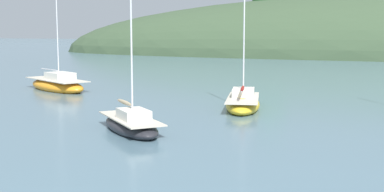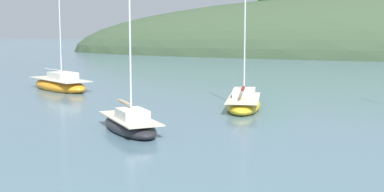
{
  "view_description": "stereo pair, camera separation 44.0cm",
  "coord_description": "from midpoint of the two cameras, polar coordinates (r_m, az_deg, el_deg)",
  "views": [
    {
      "loc": [
        8.85,
        -8.44,
        5.14
      ],
      "look_at": [
        0.0,
        20.0,
        1.2
      ],
      "focal_mm": 48.77,
      "sensor_mm": 36.0,
      "label": 1
    },
    {
      "loc": [
        9.27,
        -8.3,
        5.14
      ],
      "look_at": [
        0.0,
        20.0,
        1.2
      ],
      "focal_mm": 48.77,
      "sensor_mm": 36.0,
      "label": 2
    }
  ],
  "objects": [
    {
      "name": "sailboat_white_near",
      "position": [
        33.03,
        5.22,
        -0.77
      ],
      "size": [
        3.08,
        6.45,
        8.88
      ],
      "color": "gold",
      "rests_on": "ground"
    },
    {
      "name": "sailboat_grey_yawl",
      "position": [
        26.04,
        -7.17,
        -3.1
      ],
      "size": [
        5.25,
        5.44,
        7.1
      ],
      "color": "#232328",
      "rests_on": "ground"
    },
    {
      "name": "sailboat_blue_center",
      "position": [
        44.3,
        -14.79,
        1.2
      ],
      "size": [
        7.76,
        6.15,
        10.47
      ],
      "color": "orange",
      "rests_on": "ground"
    }
  ]
}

